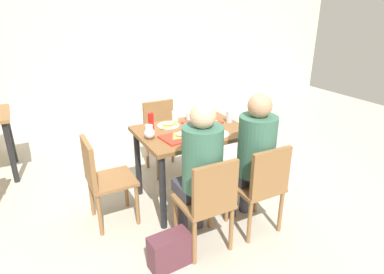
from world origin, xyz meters
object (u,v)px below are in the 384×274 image
tray_red_far (202,123)px  condiment_bottle (151,121)px  foil_bundle (150,133)px  chair_near_left (209,199)px  pizza_slice_b (205,121)px  tray_red_near (181,137)px  plastic_cup_a (175,116)px  paper_plate_center (168,125)px  person_in_red (200,164)px  pizza_slice_a (182,134)px  plastic_cup_c (149,130)px  soda_can (229,116)px  chair_near_right (262,184)px  main_table (192,140)px  chair_left_end (102,176)px  plastic_cup_b (212,136)px  plastic_cup_d (190,116)px  handbag (170,251)px  pizza_slice_c (170,124)px  person_in_brown_jacket (253,151)px  chair_far_side (162,131)px  paper_plate_near_edge (217,134)px

tray_red_far → condiment_bottle: size_ratio=2.25×
tray_red_far → foil_bundle: foil_bundle is taller
chair_near_left → pizza_slice_b: (0.47, 0.88, 0.30)m
tray_red_near → plastic_cup_a: (0.16, 0.47, 0.04)m
tray_red_far → paper_plate_center: tray_red_far is taller
person_in_red → pizza_slice_a: size_ratio=4.83×
pizza_slice_a → plastic_cup_c: 0.31m
pizza_slice_a → soda_can: 0.62m
chair_near_left → chair_near_right: bearing=0.0°
main_table → foil_bundle: (-0.45, -0.02, 0.16)m
plastic_cup_c → soda_can: soda_can is taller
plastic_cup_a → foil_bundle: 0.55m
tray_red_far → plastic_cup_a: bearing=134.5°
pizza_slice_b → plastic_cup_a: size_ratio=2.30×
chair_left_end → main_table: bearing=0.0°
paper_plate_center → plastic_cup_b: bearing=-71.4°
chair_left_end → soda_can: bearing=0.8°
plastic_cup_a → plastic_cup_c: bearing=-145.3°
plastic_cup_d → handbag: plastic_cup_d is taller
tray_red_near → handbag: size_ratio=1.12×
tray_red_near → soda_can: (0.63, 0.16, 0.05)m
chair_near_right → paper_plate_center: chair_near_right is taller
tray_red_far → pizza_slice_c: 0.34m
pizza_slice_b → chair_near_right: bearing=-86.8°
pizza_slice_a → plastic_cup_d: size_ratio=2.59×
chair_near_right → foil_bundle: 1.08m
plastic_cup_b → plastic_cup_d: same height
plastic_cup_c → plastic_cup_d: bearing=20.3°
person_in_brown_jacket → soda_can: 0.68m
condiment_bottle → plastic_cup_d: bearing=5.0°
pizza_slice_a → foil_bundle: foil_bundle is taller
pizza_slice_b → chair_far_side: bearing=107.7°
tray_red_near → pizza_slice_c: (0.04, 0.35, 0.01)m
chair_left_end → soda_can: 1.40m
person_in_brown_jacket → pizza_slice_c: (-0.40, 0.85, 0.05)m
main_table → chair_left_end: (-0.91, 0.00, -0.16)m
plastic_cup_a → condiment_bottle: condiment_bottle is taller
main_table → chair_far_side: chair_far_side is taller
paper_plate_center → foil_bundle: (-0.29, -0.23, 0.05)m
chair_left_end → paper_plate_center: chair_left_end is taller
pizza_slice_b → person_in_brown_jacket: bearing=-86.2°
chair_near_right → tray_red_far: chair_near_right is taller
pizza_slice_c → plastic_cup_a: 0.16m
pizza_slice_a → chair_near_right: bearing=-57.6°
paper_plate_near_edge → plastic_cup_b: bearing=-138.4°
chair_near_left → condiment_bottle: (-0.08, 0.99, 0.36)m
person_in_red → tray_red_far: size_ratio=3.47×
pizza_slice_c → soda_can: soda_can is taller
pizza_slice_b → chair_near_left: bearing=-118.4°
chair_left_end → pizza_slice_b: 1.17m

